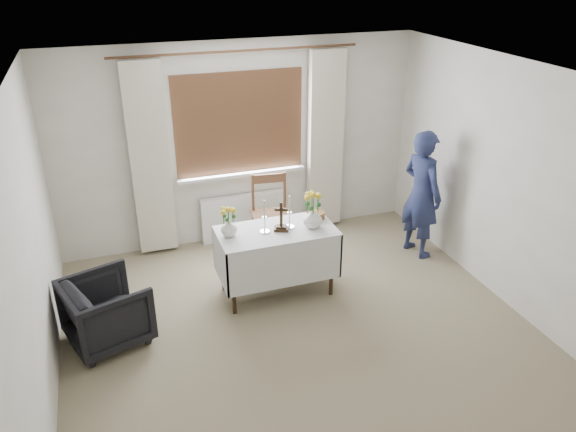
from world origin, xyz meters
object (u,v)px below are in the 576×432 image
object	(u,v)px
flower_vase_left	(229,228)
person	(421,194)
wooden_chair	(272,217)
wooden_cross	(281,217)
flower_vase_right	(312,218)
altar_table	(277,262)
armchair	(107,311)

from	to	relation	value
flower_vase_left	person	bearing A→B (deg)	5.93
person	wooden_chair	bearing A→B (deg)	58.66
flower_vase_left	wooden_chair	bearing A→B (deg)	48.31
person	wooden_cross	xyz separation A→B (m)	(-1.86, -0.31, 0.14)
person	flower_vase_right	bearing A→B (deg)	89.14
altar_table	flower_vase_left	world-z (taller)	flower_vase_left
armchair	person	world-z (taller)	person
wooden_cross	flower_vase_left	distance (m)	0.55
altar_table	armchair	distance (m)	1.80
person	wooden_cross	distance (m)	1.89
wooden_chair	armchair	size ratio (longest dim) A/B	1.37
altar_table	wooden_chair	bearing A→B (deg)	75.73
flower_vase_right	wooden_chair	bearing A→B (deg)	100.75
altar_table	wooden_chair	distance (m)	0.87
wooden_chair	wooden_cross	distance (m)	0.97
flower_vase_right	armchair	bearing A→B (deg)	-174.21
wooden_cross	flower_vase_left	bearing A→B (deg)	-164.59
flower_vase_right	wooden_cross	bearing A→B (deg)	174.16
flower_vase_left	wooden_cross	bearing A→B (deg)	-6.52
altar_table	flower_vase_left	xyz separation A→B (m)	(-0.49, 0.04, 0.47)
wooden_chair	armchair	world-z (taller)	wooden_chair
person	armchair	bearing A→B (deg)	85.10
flower_vase_left	flower_vase_right	bearing A→B (deg)	-6.26
wooden_chair	person	size ratio (longest dim) A/B	0.63
armchair	flower_vase_left	xyz separation A→B (m)	(1.29, 0.32, 0.52)
altar_table	flower_vase_right	bearing A→B (deg)	-7.78
wooden_chair	flower_vase_right	xyz separation A→B (m)	(0.17, -0.89, 0.37)
altar_table	wooden_cross	bearing A→B (deg)	-20.56
wooden_chair	person	world-z (taller)	person
flower_vase_right	person	bearing A→B (deg)	12.73
wooden_cross	person	bearing A→B (deg)	31.42
wooden_chair	flower_vase_right	bearing A→B (deg)	-71.99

